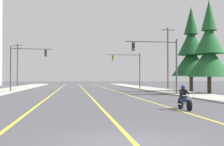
{
  "coord_description": "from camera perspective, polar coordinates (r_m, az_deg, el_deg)",
  "views": [
    {
      "loc": [
        -1.58,
        -9.37,
        1.87
      ],
      "look_at": [
        2.0,
        20.79,
        2.36
      ],
      "focal_mm": 52.47,
      "sensor_mm": 36.0,
      "label": 1
    }
  ],
  "objects": [
    {
      "name": "lane_stripe_left",
      "position": [
        54.46,
        -9.35,
        -2.88
      ],
      "size": [
        0.16,
        100.0,
        0.01
      ],
      "primitive_type": "cube",
      "color": "yellow",
      "rests_on": "ground"
    },
    {
      "name": "traffic_signal_mid_right",
      "position": [
        55.61,
        3.25,
        1.41
      ],
      "size": [
        5.62,
        0.6,
        6.2
      ],
      "color": "#47474C",
      "rests_on": "ground"
    },
    {
      "name": "utility_pole_left_far",
      "position": [
        79.92,
        -16.14,
        1.63
      ],
      "size": [
        2.4,
        0.26,
        10.0
      ],
      "color": "#4C3828",
      "rests_on": "ground"
    },
    {
      "name": "ground_plane",
      "position": [
        9.68,
        2.82,
        -12.05
      ],
      "size": [
        400.0,
        400.0,
        0.0
      ],
      "primitive_type": "plane",
      "color": "#47474C"
    },
    {
      "name": "utility_pole_right_far",
      "position": [
        54.84,
        9.72,
        2.74
      ],
      "size": [
        2.27,
        0.26,
        10.29
      ],
      "color": "brown",
      "rests_on": "ground"
    },
    {
      "name": "sidewalk_kerb_right",
      "position": [
        51.12,
        8.14,
        -2.94
      ],
      "size": [
        4.4,
        110.0,
        0.14
      ],
      "primitive_type": "cube",
      "color": "#ADA89E",
      "rests_on": "ground"
    },
    {
      "name": "traffic_signal_near_right",
      "position": [
        36.14,
        8.65,
        2.71
      ],
      "size": [
        5.83,
        0.59,
        6.2
      ],
      "color": "#47474C",
      "rests_on": "ground"
    },
    {
      "name": "motorcycle_with_rider",
      "position": [
        19.98,
        12.49,
        -4.59
      ],
      "size": [
        0.7,
        2.19,
        1.46
      ],
      "color": "black",
      "rests_on": "ground"
    },
    {
      "name": "conifer_tree_right_verge_far",
      "position": [
        46.7,
        13.63,
        3.47
      ],
      "size": [
        5.39,
        5.39,
        11.86
      ],
      "color": "#4C3828",
      "rests_on": "ground"
    },
    {
      "name": "traffic_signal_near_left",
      "position": [
        45.58,
        -15.26,
        1.95
      ],
      "size": [
        5.46,
        0.63,
        6.2
      ],
      "color": "#47474C",
      "rests_on": "ground"
    },
    {
      "name": "conifer_tree_right_verge_near",
      "position": [
        39.95,
        16.57,
        3.72
      ],
      "size": [
        5.03,
        5.03,
        11.08
      ],
      "color": "#423023",
      "rests_on": "ground"
    },
    {
      "name": "sidewalk_kerb_left",
      "position": [
        50.4,
        -18.2,
        -2.93
      ],
      "size": [
        4.4,
        110.0,
        0.14
      ],
      "primitive_type": "cube",
      "color": "#ADA89E",
      "rests_on": "ground"
    },
    {
      "name": "lane_stripe_right",
      "position": [
        54.74,
        -0.37,
        -2.89
      ],
      "size": [
        0.16,
        100.0,
        0.01
      ],
      "primitive_type": "cube",
      "color": "yellow",
      "rests_on": "ground"
    },
    {
      "name": "lane_stripe_center",
      "position": [
        54.43,
        -4.92,
        -2.89
      ],
      "size": [
        0.16,
        100.0,
        0.01
      ],
      "primitive_type": "cube",
      "color": "yellow",
      "rests_on": "ground"
    }
  ]
}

